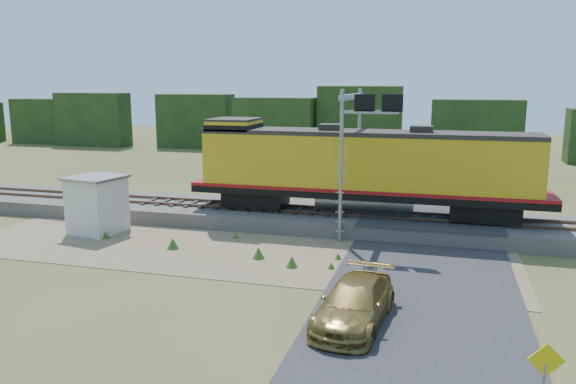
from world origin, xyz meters
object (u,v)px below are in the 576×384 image
(shed, at_px, (97,204))
(road_sign, at_px, (544,379))
(locomotive, at_px, (360,167))
(signal_gantry, at_px, (357,126))
(car, at_px, (355,303))

(shed, bearing_deg, road_sign, -22.96)
(locomotive, relative_size, shed, 6.26)
(shed, bearing_deg, locomotive, 28.69)
(signal_gantry, bearing_deg, car, -80.98)
(signal_gantry, bearing_deg, road_sign, -67.74)
(signal_gantry, distance_m, car, 12.50)
(shed, xyz_separation_m, signal_gantry, (12.79, 3.75, 4.02))
(shed, distance_m, road_sign, 23.10)
(road_sign, xyz_separation_m, car, (-4.84, 4.85, -0.72))
(signal_gantry, height_order, car, signal_gantry)
(locomotive, xyz_separation_m, road_sign, (6.53, -16.91, -1.91))
(car, bearing_deg, signal_gantry, 104.56)
(locomotive, xyz_separation_m, shed, (-12.90, -4.43, -1.82))
(locomotive, distance_m, car, 12.46)
(shed, xyz_separation_m, road_sign, (19.44, -12.48, -0.09))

